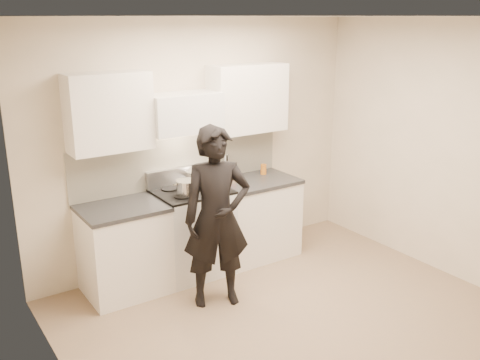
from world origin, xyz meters
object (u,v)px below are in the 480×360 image
object	(u,v)px
counter_right	(255,217)
utensil_crock	(226,171)
person	(217,218)
stove	(192,231)
wok	(201,174)

from	to	relation	value
counter_right	utensil_crock	bearing A→B (deg)	136.70
person	counter_right	bearing A→B (deg)	56.74
stove	person	xyz separation A→B (m)	(-0.11, -0.70, 0.41)
stove	person	world-z (taller)	person
counter_right	person	world-z (taller)	person
stove	person	size ratio (longest dim) A/B	0.54
person	utensil_crock	bearing A→B (deg)	73.21
stove	wok	xyz separation A→B (m)	(0.20, 0.14, 0.58)
counter_right	person	xyz separation A→B (m)	(-0.94, -0.70, 0.42)
counter_right	wok	bearing A→B (deg)	167.09
counter_right	utensil_crock	distance (m)	0.64
stove	wok	bearing A→B (deg)	35.90
wok	utensil_crock	xyz separation A→B (m)	(0.39, 0.08, -0.05)
wok	person	bearing A→B (deg)	-110.21
counter_right	person	distance (m)	1.24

